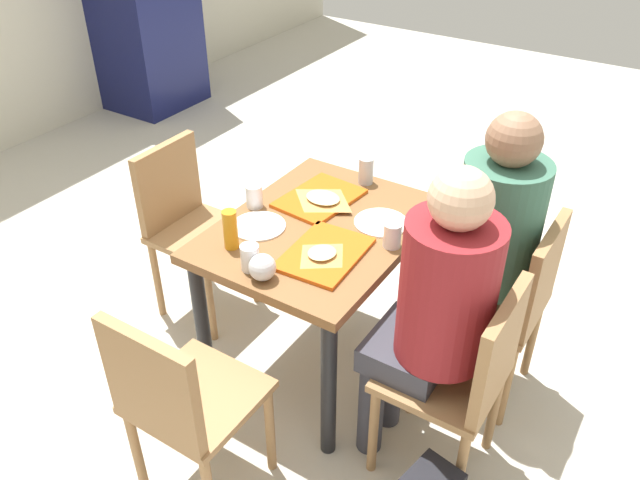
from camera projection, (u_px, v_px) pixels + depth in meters
ground_plane at (320, 357)px, 3.02m from camera, size 10.00×10.00×0.02m
main_table at (320, 248)px, 2.67m from camera, size 0.96×0.73×0.73m
chair_near_left at (465, 373)px, 2.22m from camera, size 0.40×0.40×0.86m
chair_near_right at (511, 299)px, 2.56m from camera, size 0.40×0.40×0.86m
chair_far_side at (187, 218)px, 3.06m from camera, size 0.40×0.40×0.86m
chair_left_end at (179, 400)px, 2.12m from camera, size 0.40×0.40×0.86m
person_in_red at (435, 304)px, 2.15m from camera, size 0.32×0.42×1.27m
person_in_brown_jacket at (487, 237)px, 2.48m from camera, size 0.32×0.42×1.27m
tray_red_near at (325, 254)px, 2.42m from camera, size 0.37×0.28×0.02m
tray_red_far at (320, 198)px, 2.77m from camera, size 0.38×0.29×0.02m
paper_plate_center at (258, 226)px, 2.59m from camera, size 0.22×0.22×0.01m
paper_plate_near_edge at (381, 223)px, 2.61m from camera, size 0.22×0.22×0.01m
pizza_slice_a at (322, 254)px, 2.39m from camera, size 0.19×0.18×0.02m
pizza_slice_b at (323, 199)px, 2.73m from camera, size 0.20×0.24×0.02m
plastic_cup_a at (254, 196)px, 2.70m from camera, size 0.07×0.07×0.10m
plastic_cup_b at (392, 235)px, 2.45m from camera, size 0.07×0.07×0.10m
plastic_cup_c at (250, 257)px, 2.33m from camera, size 0.07×0.07×0.10m
soda_can at (366, 171)px, 2.86m from camera, size 0.07×0.07×0.12m
condiment_bottle at (230, 229)px, 2.43m from camera, size 0.06×0.06×0.16m
foil_bundle at (262, 267)px, 2.28m from camera, size 0.10×0.10×0.10m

